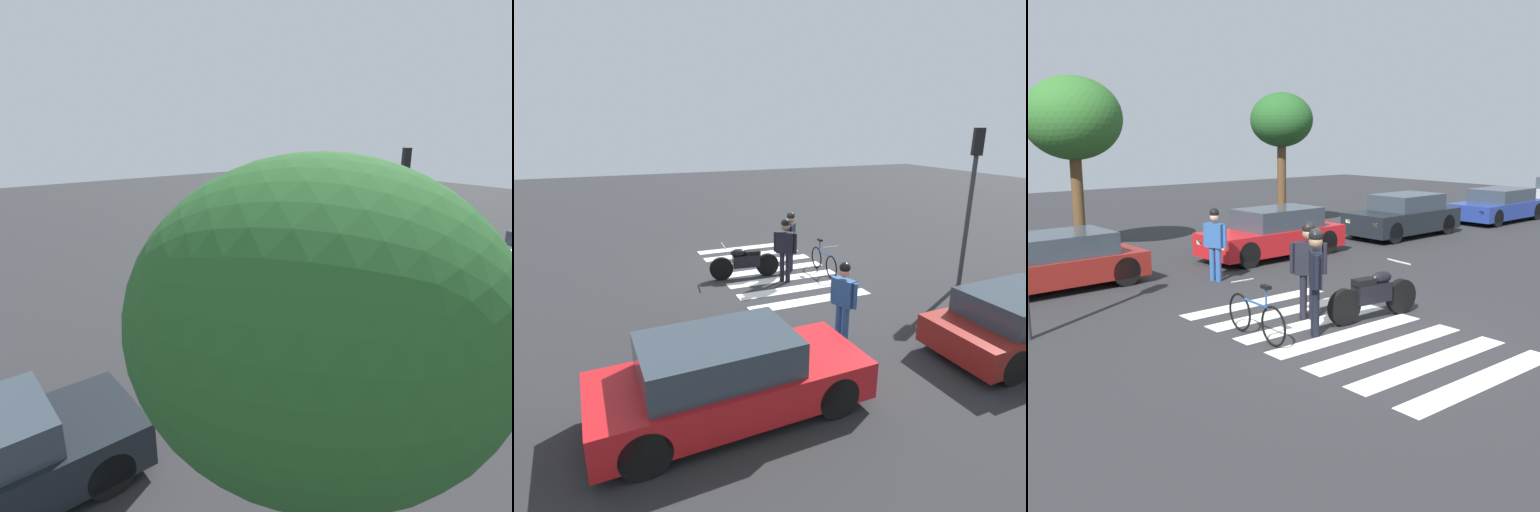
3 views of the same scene
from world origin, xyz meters
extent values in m
plane|color=#2B2B2D|center=(0.00, 0.00, 0.00)|extent=(60.00, 60.00, 0.00)
cylinder|color=black|center=(1.73, 0.28, 0.34)|extent=(0.70, 0.22, 0.69)
cylinder|color=black|center=(0.32, 0.44, 0.34)|extent=(0.70, 0.22, 0.69)
cube|color=black|center=(0.98, 0.36, 0.52)|extent=(0.83, 0.37, 0.36)
ellipsoid|color=black|center=(1.21, 0.34, 0.79)|extent=(0.50, 0.29, 0.24)
cube|color=black|center=(0.78, 0.38, 0.76)|extent=(0.46, 0.29, 0.12)
cylinder|color=#A5A5AD|center=(1.65, 0.29, 1.04)|extent=(0.10, 0.62, 0.04)
torus|color=black|center=(-1.35, 1.40, 0.35)|extent=(0.08, 0.70, 0.69)
torus|color=black|center=(-1.41, 0.36, 0.35)|extent=(0.08, 0.70, 0.69)
cylinder|color=#1E4C8C|center=(-1.38, 0.88, 0.63)|extent=(0.09, 0.81, 0.04)
cylinder|color=#1E4C8C|center=(-1.40, 0.57, 0.80)|extent=(0.03, 0.03, 0.34)
cube|color=black|center=(-1.40, 0.57, 0.98)|extent=(0.11, 0.21, 0.06)
cylinder|color=#99999E|center=(-1.36, 1.29, 0.95)|extent=(0.46, 0.05, 0.03)
cylinder|color=black|center=(-0.53, 0.29, 0.44)|extent=(0.14, 0.14, 0.88)
cylinder|color=black|center=(-0.42, 0.43, 0.44)|extent=(0.14, 0.14, 0.88)
cube|color=black|center=(-0.48, 0.36, 1.20)|extent=(0.48, 0.53, 0.63)
sphere|color=#8C664C|center=(-0.48, 0.36, 1.67)|extent=(0.24, 0.24, 0.24)
cylinder|color=black|center=(-0.67, 0.12, 1.20)|extent=(0.09, 0.09, 0.59)
cylinder|color=black|center=(-0.29, 0.60, 1.20)|extent=(0.09, 0.09, 0.59)
sphere|color=black|center=(-0.48, 0.36, 1.78)|extent=(0.25, 0.25, 0.25)
cylinder|color=black|center=(0.12, 1.08, 0.44)|extent=(0.14, 0.14, 0.88)
cylinder|color=black|center=(-0.01, 1.20, 0.44)|extent=(0.14, 0.14, 0.88)
cube|color=black|center=(0.06, 1.14, 1.19)|extent=(0.51, 0.50, 0.62)
sphere|color=#8C664C|center=(0.06, 1.14, 1.66)|extent=(0.24, 0.24, 0.24)
cylinder|color=black|center=(0.28, 0.93, 1.19)|extent=(0.09, 0.09, 0.59)
cylinder|color=black|center=(-0.16, 1.35, 1.19)|extent=(0.09, 0.09, 0.59)
sphere|color=black|center=(0.06, 1.14, 1.77)|extent=(0.25, 0.25, 0.25)
cylinder|color=#2D5999|center=(0.47, 4.81, 0.41)|extent=(0.14, 0.14, 0.82)
cylinder|color=#2D5999|center=(0.41, 4.97, 0.41)|extent=(0.14, 0.14, 0.82)
cube|color=#2D5999|center=(0.44, 4.89, 1.10)|extent=(0.35, 0.52, 0.58)
sphere|color=tan|center=(0.44, 4.89, 1.54)|extent=(0.22, 0.22, 0.22)
cylinder|color=#2D5999|center=(0.54, 4.62, 1.10)|extent=(0.09, 0.09, 0.55)
cylinder|color=#2D5999|center=(0.34, 5.16, 1.10)|extent=(0.09, 0.09, 0.55)
sphere|color=black|center=(0.44, 4.89, 1.64)|extent=(0.23, 0.23, 0.23)
cube|color=silver|center=(0.00, -2.70, 0.00)|extent=(3.45, 0.45, 0.01)
cube|color=silver|center=(0.00, -1.80, 0.00)|extent=(3.45, 0.45, 0.01)
cube|color=silver|center=(0.00, -0.90, 0.00)|extent=(3.45, 0.45, 0.01)
cube|color=silver|center=(0.00, 0.00, 0.00)|extent=(3.45, 0.45, 0.01)
cube|color=silver|center=(0.00, 0.90, 0.00)|extent=(3.45, 0.45, 0.01)
cube|color=silver|center=(0.00, 1.80, 0.00)|extent=(3.45, 0.45, 0.01)
cube|color=silver|center=(0.00, 2.70, 0.00)|extent=(3.45, 0.45, 0.01)
cylinder|color=black|center=(-7.27, 5.79, 0.33)|extent=(0.68, 0.24, 0.67)
cylinder|color=black|center=(-4.10, 5.74, 0.34)|extent=(0.70, 0.24, 0.69)
cylinder|color=black|center=(-4.15, 7.31, 0.34)|extent=(0.70, 0.24, 0.69)
cylinder|color=black|center=(-1.44, 5.82, 0.34)|extent=(0.70, 0.24, 0.69)
cylinder|color=black|center=(-1.49, 7.40, 0.34)|extent=(0.70, 0.24, 0.69)
cube|color=maroon|center=(-2.79, 6.57, 0.47)|extent=(3.97, 1.92, 0.57)
cube|color=#333D47|center=(-2.60, 6.57, 1.01)|extent=(2.17, 1.65, 0.51)
cube|color=#F2EDCC|center=(-4.69, 5.93, 0.56)|extent=(0.09, 0.20, 0.12)
cube|color=#F2EDCC|center=(-4.73, 7.08, 0.56)|extent=(0.09, 0.20, 0.12)
cylinder|color=black|center=(1.88, 5.54, 0.36)|extent=(0.72, 0.24, 0.71)
cylinder|color=black|center=(1.83, 6.98, 0.36)|extent=(0.72, 0.24, 0.71)
cylinder|color=black|center=(4.80, 5.63, 0.36)|extent=(0.72, 0.24, 0.71)
cylinder|color=black|center=(4.75, 7.08, 0.36)|extent=(0.72, 0.24, 0.71)
cube|color=red|center=(3.31, 6.31, 0.51)|extent=(4.35, 1.80, 0.63)
cube|color=#333D47|center=(3.53, 6.31, 1.10)|extent=(2.37, 1.54, 0.57)
cube|color=#F2EDCC|center=(1.22, 5.71, 0.60)|extent=(0.09, 0.20, 0.12)
cube|color=#F2EDCC|center=(1.19, 6.77, 0.60)|extent=(0.09, 0.20, 0.12)
cylinder|color=black|center=(7.63, 5.50, 0.35)|extent=(0.70, 0.24, 0.70)
cylinder|color=black|center=(7.58, 7.08, 0.35)|extent=(0.70, 0.24, 0.70)
cube|color=#F2EDCC|center=(6.98, 5.69, 0.65)|extent=(0.09, 0.20, 0.12)
cube|color=#F2EDCC|center=(6.95, 6.85, 0.65)|extent=(0.09, 0.20, 0.12)
cylinder|color=#38383D|center=(-4.45, 3.33, 1.82)|extent=(0.12, 0.12, 3.65)
cube|color=black|center=(-4.45, 3.33, 4.00)|extent=(0.33, 0.33, 0.70)
sphere|color=red|center=(-4.52, 3.22, 4.23)|extent=(0.16, 0.16, 0.16)
sphere|color=orange|center=(-4.52, 3.22, 4.00)|extent=(0.16, 0.16, 0.16)
sphere|color=green|center=(-4.52, 3.22, 3.77)|extent=(0.16, 0.16, 0.16)
ellipsoid|color=#235623|center=(7.14, 10.54, 3.94)|extent=(2.29, 2.29, 1.95)
camera|label=1|loc=(8.89, 12.23, 5.05)|focal=29.95mm
camera|label=2|loc=(5.00, 11.89, 4.41)|focal=30.01mm
camera|label=3|loc=(-7.61, -7.39, 3.52)|focal=43.81mm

